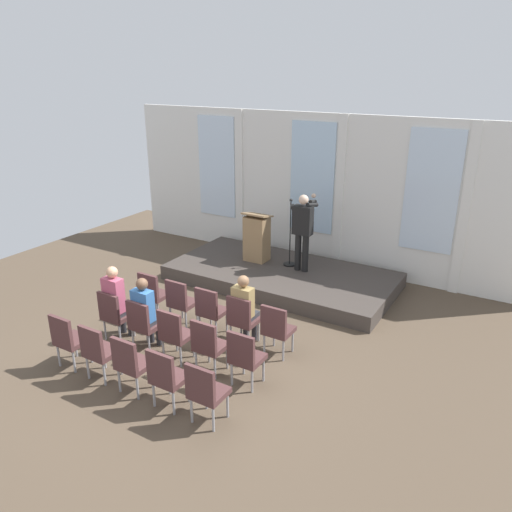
{
  "coord_description": "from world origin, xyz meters",
  "views": [
    {
      "loc": [
        4.77,
        -5.43,
        4.56
      ],
      "look_at": [
        0.12,
        2.4,
        1.1
      ],
      "focal_mm": 34.98,
      "sensor_mm": 36.0,
      "label": 1
    }
  ],
  "objects_px": {
    "chair_r0_c1": "(180,300)",
    "chair_r2_c2": "(131,361)",
    "chair_r1_c1": "(143,322)",
    "audience_r1_c1": "(146,310)",
    "chair_r1_c4": "(245,355)",
    "audience_r0_c3": "(245,306)",
    "chair_r2_c3": "(166,375)",
    "chair_r1_c3": "(208,343)",
    "mic_stand": "(290,251)",
    "audience_r1_c0": "(116,299)",
    "chair_r2_c0": "(68,338)",
    "chair_r2_c1": "(98,349)",
    "chair_r0_c4": "(277,327)",
    "chair_r0_c3": "(242,317)",
    "speaker": "(303,227)",
    "chair_r1_c0": "(114,313)",
    "lectern": "(257,238)",
    "chair_r0_c0": "(153,292)",
    "chair_r0_c2": "(210,308)",
    "chair_r1_c2": "(174,332)",
    "chair_r2_c4": "(205,390)"
  },
  "relations": [
    {
      "from": "chair_r1_c4",
      "to": "chair_r2_c1",
      "type": "xyz_separation_m",
      "value": [
        -2.02,
        -0.99,
        0.0
      ]
    },
    {
      "from": "chair_r2_c4",
      "to": "speaker",
      "type": "bearing_deg",
      "value": 100.97
    },
    {
      "from": "chair_r0_c0",
      "to": "chair_r2_c4",
      "type": "relative_size",
      "value": 1.0
    },
    {
      "from": "chair_r1_c0",
      "to": "audience_r1_c0",
      "type": "bearing_deg",
      "value": 90.0
    },
    {
      "from": "speaker",
      "to": "chair_r1_c2",
      "type": "distance_m",
      "value": 4.01
    },
    {
      "from": "speaker",
      "to": "audience_r1_c1",
      "type": "relative_size",
      "value": 1.3
    },
    {
      "from": "chair_r0_c3",
      "to": "chair_r0_c0",
      "type": "bearing_deg",
      "value": 180.0
    },
    {
      "from": "chair_r0_c4",
      "to": "chair_r2_c4",
      "type": "xyz_separation_m",
      "value": [
        0.0,
        -1.99,
        0.0
      ]
    },
    {
      "from": "lectern",
      "to": "chair_r2_c3",
      "type": "relative_size",
      "value": 1.23
    },
    {
      "from": "audience_r1_c0",
      "to": "chair_r1_c2",
      "type": "height_order",
      "value": "audience_r1_c0"
    },
    {
      "from": "speaker",
      "to": "chair_r2_c2",
      "type": "xyz_separation_m",
      "value": [
        -0.4,
        -4.9,
        -0.79
      ]
    },
    {
      "from": "chair_r1_c0",
      "to": "chair_r2_c3",
      "type": "xyz_separation_m",
      "value": [
        2.02,
        -0.99,
        0.0
      ]
    },
    {
      "from": "chair_r0_c3",
      "to": "chair_r2_c2",
      "type": "height_order",
      "value": "same"
    },
    {
      "from": "chair_r0_c0",
      "to": "audience_r1_c0",
      "type": "xyz_separation_m",
      "value": [
        0.0,
        -0.92,
        0.23
      ]
    },
    {
      "from": "audience_r1_c1",
      "to": "mic_stand",
      "type": "bearing_deg",
      "value": 79.97
    },
    {
      "from": "audience_r0_c3",
      "to": "chair_r2_c2",
      "type": "bearing_deg",
      "value": -108.0
    },
    {
      "from": "speaker",
      "to": "chair_r2_c1",
      "type": "bearing_deg",
      "value": -102.3
    },
    {
      "from": "chair_r0_c4",
      "to": "chair_r2_c0",
      "type": "distance_m",
      "value": 3.35
    },
    {
      "from": "chair_r1_c3",
      "to": "chair_r2_c0",
      "type": "bearing_deg",
      "value": -153.78
    },
    {
      "from": "chair_r1_c4",
      "to": "audience_r1_c1",
      "type": "bearing_deg",
      "value": 177.69
    },
    {
      "from": "chair_r1_c1",
      "to": "audience_r1_c1",
      "type": "distance_m",
      "value": 0.21
    },
    {
      "from": "chair_r0_c3",
      "to": "audience_r0_c3",
      "type": "height_order",
      "value": "audience_r0_c3"
    },
    {
      "from": "chair_r0_c4",
      "to": "chair_r2_c0",
      "type": "xyz_separation_m",
      "value": [
        -2.69,
        -1.99,
        0.0
      ]
    },
    {
      "from": "chair_r1_c3",
      "to": "mic_stand",
      "type": "bearing_deg",
      "value": 99.06
    },
    {
      "from": "audience_r0_c3",
      "to": "chair_r2_c4",
      "type": "xyz_separation_m",
      "value": [
        0.67,
        -2.07,
        -0.19
      ]
    },
    {
      "from": "chair_r1_c4",
      "to": "chair_r2_c3",
      "type": "xyz_separation_m",
      "value": [
        -0.67,
        -0.99,
        0.0
      ]
    },
    {
      "from": "chair_r0_c1",
      "to": "chair_r2_c2",
      "type": "height_order",
      "value": "same"
    },
    {
      "from": "chair_r0_c0",
      "to": "chair_r1_c4",
      "type": "relative_size",
      "value": 1.0
    },
    {
      "from": "lectern",
      "to": "chair_r2_c2",
      "type": "relative_size",
      "value": 1.23
    },
    {
      "from": "audience_r1_c1",
      "to": "chair_r2_c1",
      "type": "height_order",
      "value": "audience_r1_c1"
    },
    {
      "from": "speaker",
      "to": "chair_r2_c0",
      "type": "height_order",
      "value": "speaker"
    },
    {
      "from": "audience_r0_c3",
      "to": "chair_r2_c3",
      "type": "xyz_separation_m",
      "value": [
        -0.0,
        -2.07,
        -0.19
      ]
    },
    {
      "from": "chair_r0_c2",
      "to": "chair_r2_c2",
      "type": "height_order",
      "value": "same"
    },
    {
      "from": "chair_r0_c0",
      "to": "chair_r0_c1",
      "type": "height_order",
      "value": "same"
    },
    {
      "from": "chair_r2_c1",
      "to": "chair_r0_c0",
      "type": "bearing_deg",
      "value": 108.7
    },
    {
      "from": "chair_r0_c1",
      "to": "chair_r0_c3",
      "type": "relative_size",
      "value": 1.0
    },
    {
      "from": "chair_r0_c1",
      "to": "chair_r0_c2",
      "type": "height_order",
      "value": "same"
    },
    {
      "from": "speaker",
      "to": "chair_r1_c0",
      "type": "xyz_separation_m",
      "value": [
        -1.74,
        -3.91,
        -0.79
      ]
    },
    {
      "from": "chair_r0_c4",
      "to": "chair_r1_c0",
      "type": "relative_size",
      "value": 1.0
    },
    {
      "from": "chair_r0_c2",
      "to": "chair_r0_c3",
      "type": "distance_m",
      "value": 0.67
    },
    {
      "from": "audience_r0_c3",
      "to": "chair_r2_c1",
      "type": "distance_m",
      "value": 2.48
    },
    {
      "from": "chair_r0_c4",
      "to": "audience_r1_c1",
      "type": "distance_m",
      "value": 2.22
    },
    {
      "from": "lectern",
      "to": "audience_r0_c3",
      "type": "height_order",
      "value": "lectern"
    },
    {
      "from": "chair_r0_c2",
      "to": "chair_r2_c2",
      "type": "xyz_separation_m",
      "value": [
        0.0,
        -1.99,
        0.0
      ]
    },
    {
      "from": "chair_r0_c2",
      "to": "audience_r1_c1",
      "type": "height_order",
      "value": "audience_r1_c1"
    },
    {
      "from": "speaker",
      "to": "chair_r2_c1",
      "type": "xyz_separation_m",
      "value": [
        -1.07,
        -4.9,
        -0.79
      ]
    },
    {
      "from": "chair_r2_c2",
      "to": "chair_r2_c0",
      "type": "bearing_deg",
      "value": 180.0
    },
    {
      "from": "audience_r1_c0",
      "to": "chair_r1_c1",
      "type": "height_order",
      "value": "audience_r1_c0"
    },
    {
      "from": "audience_r1_c0",
      "to": "audience_r0_c3",
      "type": "bearing_deg",
      "value": 26.33
    },
    {
      "from": "audience_r1_c0",
      "to": "chair_r2_c0",
      "type": "bearing_deg",
      "value": -90.0
    }
  ]
}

